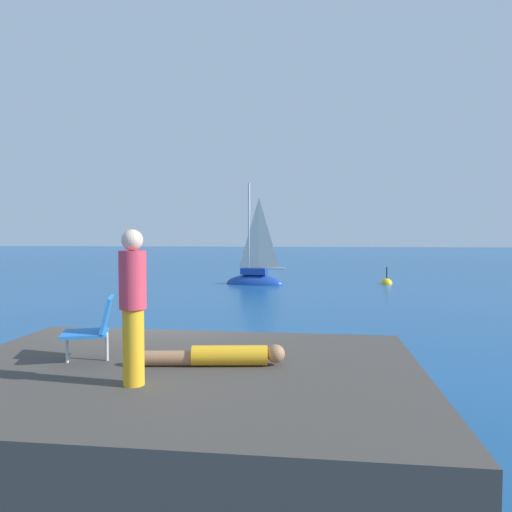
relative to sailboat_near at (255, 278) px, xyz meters
name	(u,v)px	position (x,y,z in m)	size (l,w,h in m)	color
ground_plane	(172,369)	(-0.02, -14.96, -0.30)	(160.00, 160.00, 0.00)	navy
shore_ledge	(179,409)	(1.01, -18.27, 0.20)	(5.68, 4.21, 0.99)	#423D38
boulder_seaward	(246,393)	(1.56, -16.20, -0.30)	(0.71, 0.57, 0.39)	#42423D
boulder_inland	(63,390)	(-1.46, -16.31, -0.30)	(0.81, 0.65, 0.44)	#403F32
sailboat_near	(255,278)	(0.00, 0.00, 0.00)	(3.06, 1.45, 5.56)	#193D99
person_sunbather	(219,356)	(1.46, -18.14, 0.81)	(1.76, 0.39, 0.25)	gold
person_standing	(133,302)	(0.71, -18.95, 1.56)	(0.28, 0.28, 1.62)	gold
beach_chair	(95,326)	(-0.09, -18.11, 1.13)	(0.71, 0.64, 0.80)	blue
marker_buoy	(387,284)	(6.62, 0.95, -0.29)	(0.56, 0.56, 1.13)	yellow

